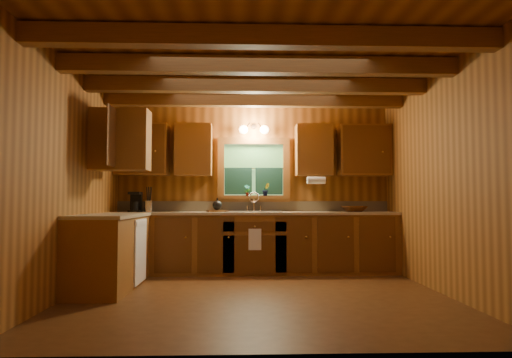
{
  "coord_description": "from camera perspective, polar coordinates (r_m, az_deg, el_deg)",
  "views": [
    {
      "loc": [
        -0.2,
        -4.99,
        1.05
      ],
      "look_at": [
        0.0,
        0.8,
        1.35
      ],
      "focal_mm": 30.99,
      "sensor_mm": 36.0,
      "label": 1
    }
  ],
  "objects": [
    {
      "name": "room",
      "position": [
        5.0,
        0.31,
        -0.1
      ],
      "size": [
        4.2,
        4.2,
        4.2
      ],
      "color": "#502E13",
      "rests_on": "ground"
    },
    {
      "name": "ceiling_beams",
      "position": [
        5.2,
        0.31,
        13.12
      ],
      "size": [
        4.2,
        2.54,
        0.18
      ],
      "color": "brown",
      "rests_on": "room"
    },
    {
      "name": "base_cabinets",
      "position": [
        6.31,
        -4.69,
        -8.59
      ],
      "size": [
        4.2,
        2.22,
        0.86
      ],
      "color": "brown",
      "rests_on": "ground"
    },
    {
      "name": "countertop",
      "position": [
        6.29,
        -4.54,
        -4.5
      ],
      "size": [
        4.2,
        2.24,
        0.04
      ],
      "color": "tan",
      "rests_on": "base_cabinets"
    },
    {
      "name": "backsplash",
      "position": [
        6.88,
        -0.31,
        -3.55
      ],
      "size": [
        4.2,
        0.02,
        0.16
      ],
      "primitive_type": "cube",
      "color": "tan",
      "rests_on": "room"
    },
    {
      "name": "dishwasher_panel",
      "position": [
        5.85,
        -14.7,
        -8.96
      ],
      "size": [
        0.02,
        0.6,
        0.8
      ],
      "primitive_type": "cube",
      "color": "white",
      "rests_on": "base_cabinets"
    },
    {
      "name": "upper_cabinets",
      "position": [
        6.47,
        -5.2,
        4.06
      ],
      "size": [
        4.19,
        1.77,
        0.78
      ],
      "color": "brown",
      "rests_on": "room"
    },
    {
      "name": "window",
      "position": [
        6.88,
        -0.3,
        1.03
      ],
      "size": [
        1.12,
        0.08,
        1.0
      ],
      "color": "brown",
      "rests_on": "room"
    },
    {
      "name": "window_sill",
      "position": [
        6.81,
        -0.29,
        -2.38
      ],
      "size": [
        1.06,
        0.14,
        0.04
      ],
      "primitive_type": "cube",
      "color": "brown",
      "rests_on": "room"
    },
    {
      "name": "wall_sconce",
      "position": [
        6.83,
        -0.27,
        6.42
      ],
      "size": [
        0.45,
        0.21,
        0.17
      ],
      "color": "black",
      "rests_on": "room"
    },
    {
      "name": "paper_towel_roll",
      "position": [
        6.62,
        7.76,
        -0.17
      ],
      "size": [
        0.27,
        0.11,
        0.11
      ],
      "primitive_type": "cylinder",
      "rotation": [
        0.0,
        1.57,
        0.0
      ],
      "color": "white",
      "rests_on": "upper_cabinets"
    },
    {
      "name": "dish_towel",
      "position": [
        6.28,
        -0.14,
        -7.8
      ],
      "size": [
        0.18,
        0.01,
        0.3
      ],
      "primitive_type": "cube",
      "color": "white",
      "rests_on": "base_cabinets"
    },
    {
      "name": "sink",
      "position": [
        6.6,
        -0.24,
        -4.65
      ],
      "size": [
        0.82,
        0.48,
        0.43
      ],
      "color": "silver",
      "rests_on": "countertop"
    },
    {
      "name": "coffee_maker",
      "position": [
        6.79,
        -15.26,
        -2.9
      ],
      "size": [
        0.17,
        0.21,
        0.3
      ],
      "rotation": [
        0.0,
        0.0,
        -0.04
      ],
      "color": "black",
      "rests_on": "countertop"
    },
    {
      "name": "utensil_crock",
      "position": [
        6.76,
        -13.73,
        -3.37
      ],
      "size": [
        0.13,
        0.13,
        0.37
      ],
      "rotation": [
        0.0,
        0.0,
        0.38
      ],
      "color": "silver",
      "rests_on": "countertop"
    },
    {
      "name": "cutting_board",
      "position": [
        6.57,
        -5.02,
        -4.15
      ],
      "size": [
        0.34,
        0.28,
        0.03
      ],
      "primitive_type": "cube",
      "rotation": [
        0.0,
        0.0,
        0.27
      ],
      "color": "#552F12",
      "rests_on": "countertop"
    },
    {
      "name": "teakettle",
      "position": [
        6.57,
        -5.01,
        -3.41
      ],
      "size": [
        0.14,
        0.14,
        0.18
      ],
      "rotation": [
        0.0,
        0.0,
        0.19
      ],
      "color": "black",
      "rests_on": "cutting_board"
    },
    {
      "name": "wicker_basket",
      "position": [
        6.83,
        12.57,
        -3.78
      ],
      "size": [
        0.43,
        0.43,
        0.09
      ],
      "primitive_type": "imported",
      "rotation": [
        0.0,
        0.0,
        0.21
      ],
      "color": "#48230C",
      "rests_on": "countertop"
    },
    {
      "name": "potted_plant_left",
      "position": [
        6.8,
        -1.14,
        -1.46
      ],
      "size": [
        0.11,
        0.09,
        0.18
      ],
      "primitive_type": "imported",
      "rotation": [
        0.0,
        0.0,
        0.35
      ],
      "color": "#552F12",
      "rests_on": "window_sill"
    },
    {
      "name": "potted_plant_right",
      "position": [
        6.79,
        1.28,
        -1.36
      ],
      "size": [
        0.13,
        0.12,
        0.2
      ],
      "primitive_type": "imported",
      "rotation": [
        0.0,
        0.0,
        0.37
      ],
      "color": "#552F12",
      "rests_on": "window_sill"
    }
  ]
}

